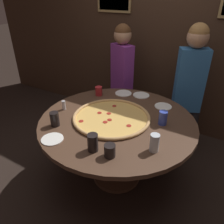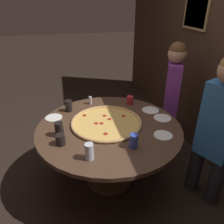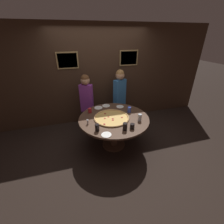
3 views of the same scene
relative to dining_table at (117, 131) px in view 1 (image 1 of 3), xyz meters
name	(u,v)px [view 1 (image 1 of 3)]	position (x,y,z in m)	size (l,w,h in m)	color
ground_plane	(117,175)	(0.00, 0.00, -0.60)	(24.00, 24.00, 0.00)	black
back_wall	(169,36)	(0.00, 1.35, 0.71)	(6.40, 0.08, 2.60)	#3D281C
dining_table	(117,131)	(0.00, 0.00, 0.00)	(1.50, 1.50, 0.74)	#4C3323
giant_pizza	(111,117)	(-0.06, -0.02, 0.15)	(0.75, 0.75, 0.03)	#EAB75B
drink_cup_front_edge	(110,151)	(0.21, -0.49, 0.19)	(0.09, 0.09, 0.10)	black
drink_cup_beside_pizza	(99,91)	(-0.46, 0.37, 0.19)	(0.08, 0.08, 0.10)	#B22328
drink_cup_near_right	(55,119)	(-0.43, -0.39, 0.21)	(0.08, 0.08, 0.13)	black
drink_cup_by_shaker	(154,143)	(0.47, -0.27, 0.21)	(0.07, 0.07, 0.15)	silver
drink_cup_near_left	(93,143)	(0.07, -0.50, 0.21)	(0.08, 0.08, 0.14)	black
drink_cup_far_left	(163,118)	(0.40, 0.13, 0.21)	(0.08, 0.08, 0.13)	#384CB7
white_plate_near_front	(141,95)	(-0.02, 0.61, 0.14)	(0.19, 0.19, 0.01)	white
white_plate_left_side	(163,106)	(0.30, 0.47, 0.14)	(0.18, 0.18, 0.01)	white
white_plate_far_back	(123,93)	(-0.23, 0.55, 0.14)	(0.20, 0.20, 0.01)	white
white_plate_beside_cup	(52,139)	(-0.31, -0.56, 0.14)	(0.18, 0.18, 0.01)	white
condiment_shaker	(64,105)	(-0.57, -0.11, 0.19)	(0.04, 0.04, 0.10)	silver
diner_side_left	(122,74)	(-0.45, 0.93, 0.24)	(0.39, 0.28, 1.47)	#232328
diner_centre_back	(189,83)	(0.44, 0.94, 0.27)	(0.41, 0.29, 1.54)	#232328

